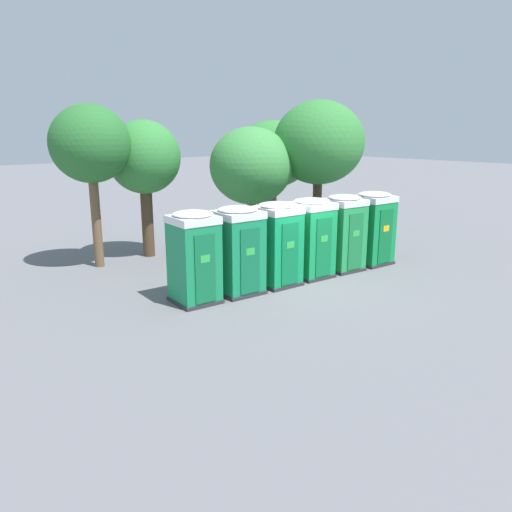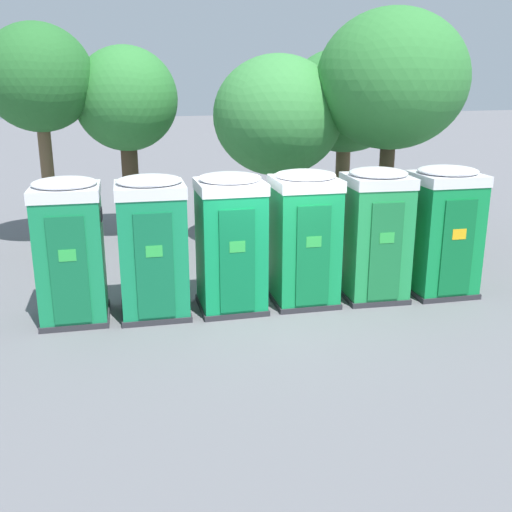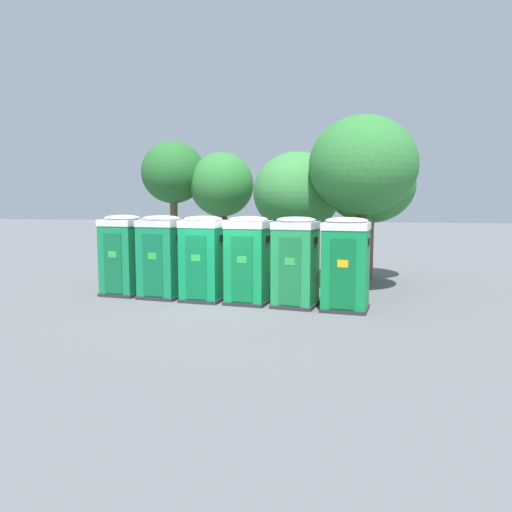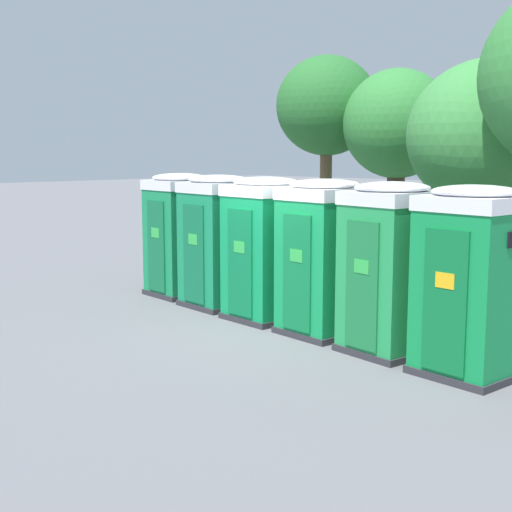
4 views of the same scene
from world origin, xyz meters
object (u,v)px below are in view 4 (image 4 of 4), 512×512
at_px(portapotty_4, 390,267).
at_px(street_tree_2, 397,126).
at_px(portapotty_2, 265,248).
at_px(street_tree_3, 327,108).
at_px(portapotty_0, 180,234).
at_px(street_tree_0, 490,136).
at_px(portapotty_1, 218,240).
at_px(portapotty_5, 471,281).
at_px(portapotty_3, 323,257).

bearing_deg(portapotty_4, street_tree_2, 123.36).
bearing_deg(portapotty_2, street_tree_3, 119.81).
relative_size(portapotty_2, street_tree_2, 0.51).
height_order(portapotty_2, portapotty_4, same).
relative_size(portapotty_0, street_tree_0, 0.54).
distance_m(portapotty_0, portapotty_2, 2.81).
relative_size(portapotty_1, street_tree_2, 0.51).
relative_size(portapotty_5, street_tree_2, 0.51).
bearing_deg(portapotty_0, portapotty_5, -6.14).
xyz_separation_m(portapotty_2, street_tree_3, (-3.19, 5.56, 2.82)).
bearing_deg(portapotty_2, street_tree_0, 59.41).
bearing_deg(portapotty_5, portapotty_3, 173.37).
bearing_deg(street_tree_3, portapotty_2, -60.19).
xyz_separation_m(portapotty_4, street_tree_0, (-0.56, 4.04, 1.98)).
xyz_separation_m(portapotty_2, portapotty_4, (2.80, -0.25, 0.00)).
xyz_separation_m(portapotty_2, street_tree_0, (2.24, 3.79, 1.98)).
bearing_deg(portapotty_0, street_tree_0, 34.47).
bearing_deg(portapotty_1, street_tree_2, 87.45).
height_order(portapotty_0, portapotty_4, same).
bearing_deg(portapotty_0, portapotty_1, -7.50).
xyz_separation_m(portapotty_5, street_tree_2, (-5.34, 6.16, 2.30)).
xyz_separation_m(portapotty_0, street_tree_3, (-0.40, 5.23, 2.82)).
height_order(portapotty_1, street_tree_3, street_tree_3).
bearing_deg(portapotty_4, portapotty_2, 174.89).
height_order(street_tree_2, street_tree_3, street_tree_3).
bearing_deg(portapotty_4, street_tree_0, 97.89).
height_order(portapotty_0, street_tree_3, street_tree_3).
bearing_deg(street_tree_2, portapotty_2, -78.70).
relative_size(portapotty_1, portapotty_3, 1.00).
bearing_deg(portapotty_2, portapotty_3, -3.78).
relative_size(portapotty_3, street_tree_0, 0.54).
height_order(portapotty_4, portapotty_5, same).
distance_m(portapotty_2, portapotty_3, 1.41).
relative_size(portapotty_3, street_tree_2, 0.51).
bearing_deg(street_tree_0, street_tree_3, 161.90).
height_order(portapotty_2, portapotty_3, same).
xyz_separation_m(portapotty_5, street_tree_0, (-1.96, 4.21, 1.98)).
bearing_deg(portapotty_1, street_tree_0, 45.00).
relative_size(portapotty_0, portapotty_4, 1.00).
xyz_separation_m(portapotty_1, portapotty_5, (5.59, -0.57, -0.00)).
bearing_deg(portapotty_2, portapotty_4, -5.11).
height_order(portapotty_3, street_tree_2, street_tree_2).
distance_m(portapotty_5, street_tree_2, 8.47).
bearing_deg(street_tree_2, portapotty_5, -49.07).
distance_m(street_tree_2, street_tree_3, 2.11).
bearing_deg(street_tree_2, portapotty_1, -92.55).
relative_size(portapotty_2, street_tree_3, 0.47).
bearing_deg(portapotty_0, portapotty_2, -6.83).
distance_m(portapotty_2, portapotty_5, 4.22).
bearing_deg(portapotty_5, street_tree_3, 141.00).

